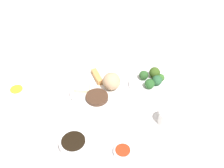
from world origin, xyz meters
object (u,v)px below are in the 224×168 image
(main_plate, at_px, (97,89))
(broccoli_plate, at_px, (152,84))
(soy_sauce_bowl, at_px, (74,144))
(teacup, at_px, (167,117))
(sauce_ramekin_hot_mustard, at_px, (17,91))
(sauce_ramekin_sweet_and_sour, at_px, (123,152))

(main_plate, xyz_separation_m, broccoli_plate, (-0.02, -0.26, -0.00))
(main_plate, xyz_separation_m, soy_sauce_bowl, (-0.29, 0.13, 0.01))
(broccoli_plate, height_order, soy_sauce_bowl, soy_sauce_bowl)
(soy_sauce_bowl, bearing_deg, teacup, -83.04)
(sauce_ramekin_hot_mustard, xyz_separation_m, teacup, (-0.30, -0.61, 0.02))
(sauce_ramekin_sweet_and_sour, height_order, sauce_ramekin_hot_mustard, same)
(teacup, bearing_deg, broccoli_plate, -2.29)
(sauce_ramekin_hot_mustard, bearing_deg, teacup, -115.72)
(broccoli_plate, xyz_separation_m, sauce_ramekin_sweet_and_sour, (-0.34, 0.22, 0.00))
(sauce_ramekin_sweet_and_sour, distance_m, sauce_ramekin_hot_mustard, 0.57)
(broccoli_plate, bearing_deg, sauce_ramekin_hot_mustard, 83.51)
(main_plate, distance_m, teacup, 0.35)
(sauce_ramekin_sweet_and_sour, bearing_deg, soy_sauce_bowl, 69.36)
(sauce_ramekin_hot_mustard, relative_size, teacup, 1.00)
(main_plate, bearing_deg, sauce_ramekin_sweet_and_sour, -173.22)
(broccoli_plate, distance_m, soy_sauce_bowl, 0.48)
(main_plate, height_order, broccoli_plate, main_plate)
(main_plate, relative_size, broccoli_plate, 1.18)
(sauce_ramekin_hot_mustard, distance_m, teacup, 0.68)
(sauce_ramekin_sweet_and_sour, xyz_separation_m, sauce_ramekin_hot_mustard, (0.41, 0.40, 0.00))
(sauce_ramekin_sweet_and_sour, bearing_deg, teacup, -61.52)
(main_plate, relative_size, sauce_ramekin_sweet_and_sour, 3.79)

